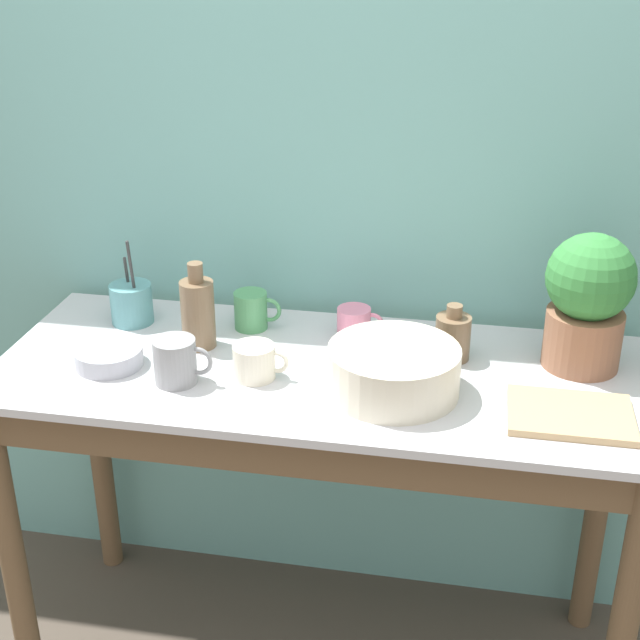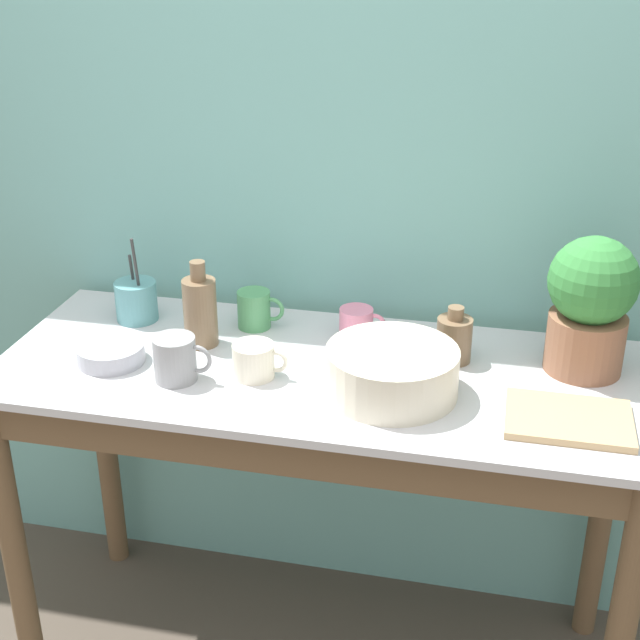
# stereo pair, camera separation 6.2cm
# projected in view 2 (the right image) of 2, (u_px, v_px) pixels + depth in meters

# --- Properties ---
(wall_back) EXTENTS (6.00, 0.05, 2.40)m
(wall_back) POSITION_uv_depth(u_px,v_px,m) (352.00, 182.00, 2.20)
(wall_back) COLOR #70ADA8
(wall_back) RESTS_ON ground_plane
(counter_table) EXTENTS (1.49, 0.60, 0.87)m
(counter_table) POSITION_uv_depth(u_px,v_px,m) (318.00, 439.00, 2.07)
(counter_table) COLOR brown
(counter_table) RESTS_ON ground_plane
(potted_plant) EXTENTS (0.20, 0.20, 0.32)m
(potted_plant) POSITION_uv_depth(u_px,v_px,m) (590.00, 303.00, 1.95)
(potted_plant) COLOR #8C5B42
(potted_plant) RESTS_ON counter_table
(bowl_wash_large) EXTENTS (0.28, 0.28, 0.11)m
(bowl_wash_large) POSITION_uv_depth(u_px,v_px,m) (392.00, 372.00, 1.90)
(bowl_wash_large) COLOR beige
(bowl_wash_large) RESTS_ON counter_table
(bottle_tall) EXTENTS (0.08, 0.08, 0.21)m
(bottle_tall) POSITION_uv_depth(u_px,v_px,m) (200.00, 310.00, 2.10)
(bottle_tall) COLOR brown
(bottle_tall) RESTS_ON counter_table
(bottle_short) EXTENTS (0.08, 0.08, 0.13)m
(bottle_short) POSITION_uv_depth(u_px,v_px,m) (454.00, 338.00, 2.03)
(bottle_short) COLOR brown
(bottle_short) RESTS_ON counter_table
(mug_cream) EXTENTS (0.13, 0.09, 0.08)m
(mug_cream) POSITION_uv_depth(u_px,v_px,m) (254.00, 361.00, 1.97)
(mug_cream) COLOR beige
(mug_cream) RESTS_ON counter_table
(mug_green) EXTENTS (0.12, 0.08, 0.09)m
(mug_green) POSITION_uv_depth(u_px,v_px,m) (255.00, 309.00, 2.20)
(mug_green) COLOR #4C935B
(mug_green) RESTS_ON counter_table
(mug_grey) EXTENTS (0.13, 0.09, 0.10)m
(mug_grey) POSITION_uv_depth(u_px,v_px,m) (176.00, 359.00, 1.95)
(mug_grey) COLOR gray
(mug_grey) RESTS_ON counter_table
(mug_pink) EXTENTS (0.11, 0.08, 0.08)m
(mug_pink) POSITION_uv_depth(u_px,v_px,m) (357.00, 324.00, 2.15)
(mug_pink) COLOR pink
(mug_pink) RESTS_ON counter_table
(bowl_small_steel) EXTENTS (0.16, 0.16, 0.04)m
(bowl_small_steel) POSITION_uv_depth(u_px,v_px,m) (111.00, 353.00, 2.04)
(bowl_small_steel) COLOR #A8A8B2
(bowl_small_steel) RESTS_ON counter_table
(utensil_cup) EXTENTS (0.10, 0.10, 0.23)m
(utensil_cup) POSITION_uv_depth(u_px,v_px,m) (136.00, 300.00, 2.24)
(utensil_cup) COLOR #569399
(utensil_cup) RESTS_ON counter_table
(tray_board) EXTENTS (0.25, 0.19, 0.02)m
(tray_board) POSITION_uv_depth(u_px,v_px,m) (569.00, 419.00, 1.80)
(tray_board) COLOR tan
(tray_board) RESTS_ON counter_table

